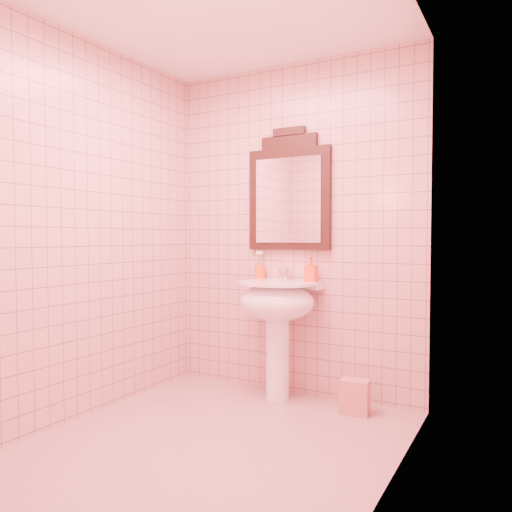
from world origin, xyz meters
The scene contains 8 objects.
floor centered at (0.00, 0.00, 0.00)m, with size 2.20×2.20×0.00m, color tan.
back_wall centered at (0.00, 1.10, 1.25)m, with size 2.00×0.02×2.50m, color #CC978E.
pedestal_sink centered at (-0.03, 0.87, 0.66)m, with size 0.58×0.58×0.86m.
faucet centered at (-0.03, 1.01, 0.92)m, with size 0.04×0.16×0.11m.
mirror centered at (-0.03, 1.07, 1.52)m, with size 0.66×0.06×0.92m.
toothbrush_cup centered at (-0.27, 1.05, 0.92)m, with size 0.08×0.08×0.19m.
soap_dispenser centered at (0.18, 1.01, 0.95)m, with size 0.08×0.08×0.18m, color #F13A14.
towel centered at (0.57, 0.85, 0.12)m, with size 0.19×0.13×0.23m, color tan.
Camera 1 is at (1.57, -2.37, 1.19)m, focal length 35.00 mm.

